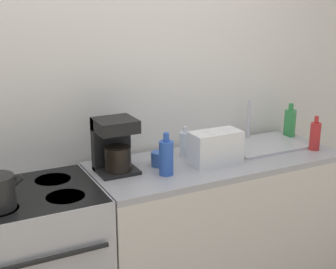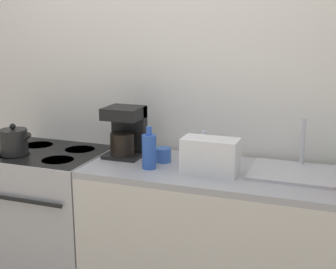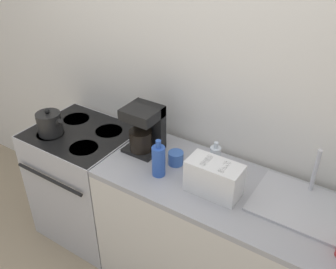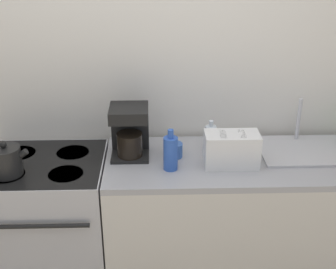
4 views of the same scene
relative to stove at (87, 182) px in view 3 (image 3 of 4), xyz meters
name	(u,v)px [view 3 (image 3 of 4)]	position (x,y,z in m)	size (l,w,h in m)	color
wall_back	(180,82)	(0.59, 0.38, 0.83)	(8.00, 0.05, 2.60)	silver
stove	(87,182)	(0.00, 0.00, 0.00)	(0.71, 0.64, 0.92)	#B7B7BC
counter_block	(222,245)	(1.14, 0.01, -0.01)	(1.55, 0.62, 0.92)	silver
kettle	(50,123)	(-0.15, -0.12, 0.53)	(0.21, 0.17, 0.20)	black
toaster	(214,178)	(1.08, -0.05, 0.54)	(0.30, 0.16, 0.19)	white
coffee_maker	(145,127)	(0.50, 0.09, 0.61)	(0.22, 0.21, 0.31)	black
sink_tray	(303,205)	(1.53, 0.10, 0.46)	(0.52, 0.39, 0.28)	#B7B7BC
bottle_clear	(215,157)	(0.98, 0.15, 0.52)	(0.07, 0.07, 0.19)	silver
bottle_blue	(159,161)	(0.74, -0.09, 0.55)	(0.08, 0.08, 0.24)	#2D56B7
cup_blue	(176,158)	(0.76, 0.06, 0.49)	(0.09, 0.09, 0.08)	#3860B2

